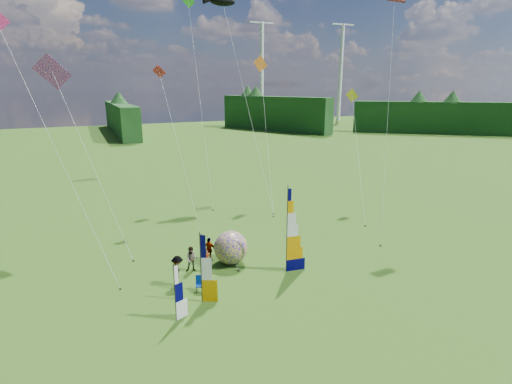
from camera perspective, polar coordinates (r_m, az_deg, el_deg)
name	(u,v)px	position (r m, az deg, el deg)	size (l,w,h in m)	color
ground	(302,303)	(23.11, 6.57, -15.44)	(220.00, 220.00, 0.00)	#37581E
treeline_ring	(304,235)	(21.37, 6.90, -6.16)	(210.00, 210.00, 8.00)	#234F21
turbine_left	(340,74)	(137.91, 11.98, 16.17)	(8.00, 1.20, 30.00)	silver
turbine_right	(262,74)	(131.30, 0.83, 16.55)	(8.00, 1.20, 30.00)	silver
feather_banner_main	(287,231)	(25.27, 4.44, -5.63)	(1.49, 0.10, 5.56)	#010045
side_banner_left	(201,269)	(22.33, -7.86, -10.86)	(1.09, 0.10, 3.97)	#D78700
side_banner_far	(175,294)	(21.10, -11.50, -14.10)	(0.91, 0.10, 3.04)	white
bol_inflatable	(231,247)	(27.08, -3.62, -7.92)	(2.27, 2.27, 2.27)	#1205A8
spectator_a	(207,260)	(26.20, -7.08, -9.66)	(0.57, 0.38, 1.57)	#66594C
spectator_b	(192,259)	(26.38, -9.16, -9.44)	(0.81, 0.40, 1.67)	#66594C
spectator_c	(178,271)	(24.74, -11.13, -11.01)	(1.21, 0.45, 1.88)	#66594C
spectator_d	(209,249)	(27.67, -6.69, -8.16)	(0.97, 0.40, 1.66)	#66594C
camp_chair	(200,284)	(24.04, -8.01, -12.92)	(0.55, 0.55, 0.95)	#011C5D
kite_whale	(246,93)	(40.69, -1.40, 13.97)	(3.57, 15.03, 21.80)	black
kite_rainbow_delta	(90,149)	(30.28, -22.63, 5.70)	(8.01, 11.43, 14.73)	#ED283F
kite_parafoil	(389,109)	(32.74, 18.41, 11.20)	(7.50, 8.66, 19.82)	#B02C20
small_kite_red	(179,145)	(34.03, -10.94, 6.66)	(3.01, 9.14, 13.74)	red
small_kite_orange	(267,129)	(38.98, 1.53, 9.00)	(5.12, 10.77, 15.13)	orange
small_kite_yellow	(359,150)	(37.92, 14.45, 5.81)	(5.79, 9.79, 11.79)	yellow
small_kite_pink	(57,144)	(26.12, -26.58, 6.10)	(7.48, 8.88, 16.68)	#EB2884
small_kite_green	(200,95)	(41.55, -8.02, 13.56)	(3.31, 11.88, 21.38)	green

